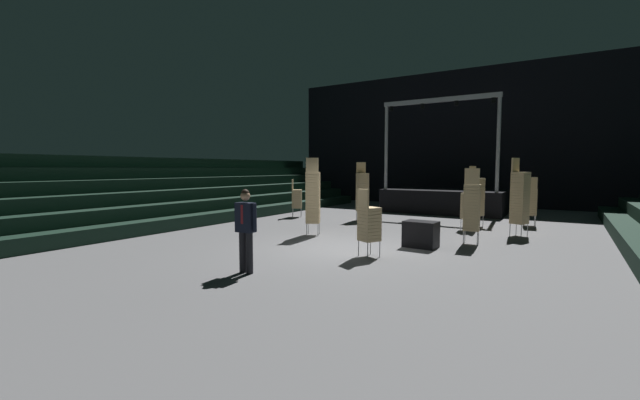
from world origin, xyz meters
name	(u,v)px	position (x,y,z in m)	size (l,w,h in m)	color
ground_plane	(343,250)	(0.00, 0.00, -0.05)	(22.00, 30.00, 0.10)	slate
arena_end_wall	(465,138)	(0.00, 15.00, 4.00)	(22.00, 0.30, 8.00)	black
bleacher_bank_left	(169,189)	(-8.75, 1.00, 1.35)	(4.50, 24.00, 2.70)	black
stage_riser	(445,199)	(0.00, 10.75, 0.65)	(5.71, 3.52, 5.49)	black
man_with_tie	(246,226)	(-0.48, -3.42, 1.02)	(0.57, 0.25, 1.79)	black
chair_stack_front_left	(476,196)	(2.29, 6.43, 1.15)	(0.56, 0.56, 2.31)	#B2B5BA
chair_stack_front_right	(297,198)	(-5.22, 5.13, 0.86)	(0.61, 0.61, 1.71)	#B2B5BA
chair_stack_mid_left	(472,206)	(2.90, 2.50, 1.11)	(0.48, 0.48, 2.22)	#B2B5BA
chair_stack_mid_right	(469,205)	(2.28, 5.20, 0.90)	(0.61, 0.61, 1.79)	#B2B5BA
chair_stack_mid_centre	(369,223)	(1.06, -0.60, 0.86)	(0.59, 0.59, 1.71)	#B2B5BA
chair_stack_rear_left	(362,192)	(-2.13, 5.58, 1.24)	(0.62, 0.62, 2.48)	#B2B5BA
chair_stack_rear_right	(313,197)	(-1.90, 1.38, 1.28)	(0.59, 0.59, 2.56)	#B2B5BA
chair_stack_rear_centre	(530,201)	(4.04, 7.68, 0.94)	(0.50, 0.50, 1.88)	#B2B5BA
chair_stack_aisle_left	(520,197)	(3.93, 4.82, 1.28)	(0.58, 0.58, 2.56)	#B2B5BA
equipment_road_case	(421,234)	(1.79, 1.27, 0.37)	(0.90, 0.60, 0.74)	black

